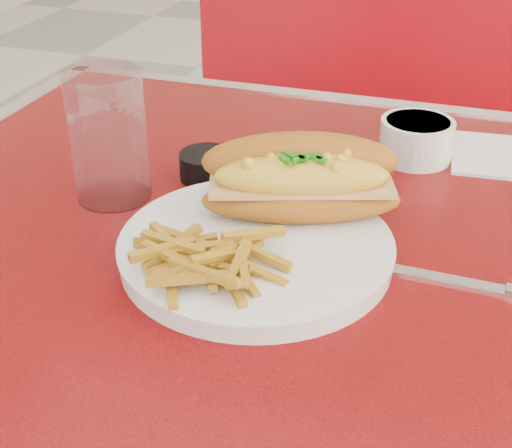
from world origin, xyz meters
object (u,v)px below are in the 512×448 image
(dinner_plate, at_px, (256,248))
(fork, at_px, (317,228))
(gravy_ramekin, at_px, (416,138))
(mac_hoagie, at_px, (301,179))
(water_tumbler, at_px, (109,137))
(diner_table, at_px, (370,352))
(booth_bench_far, at_px, (421,241))
(knife, at_px, (495,288))
(sauce_cup_left, at_px, (207,164))

(dinner_plate, height_order, fork, same)
(fork, xyz_separation_m, gravy_ramekin, (0.07, 0.25, 0.01))
(mac_hoagie, distance_m, water_tumbler, 0.23)
(diner_table, xyz_separation_m, booth_bench_far, (0.00, 0.81, -0.32))
(knife, bearing_deg, mac_hoagie, 167.34)
(mac_hoagie, bearing_deg, dinner_plate, -128.49)
(dinner_plate, relative_size, knife, 1.67)
(mac_hoagie, relative_size, fork, 1.75)
(water_tumbler, bearing_deg, dinner_plate, -20.65)
(knife, bearing_deg, booth_bench_far, 99.94)
(dinner_plate, xyz_separation_m, gravy_ramekin, (0.12, 0.29, 0.02))
(fork, height_order, sauce_cup_left, sauce_cup_left)
(dinner_plate, relative_size, water_tumbler, 2.18)
(fork, height_order, knife, fork)
(sauce_cup_left, bearing_deg, booth_bench_far, 72.64)
(booth_bench_far, bearing_deg, knife, -82.29)
(diner_table, xyz_separation_m, sauce_cup_left, (-0.23, 0.07, 0.18))
(sauce_cup_left, bearing_deg, water_tumbler, -138.00)
(diner_table, height_order, mac_hoagie, mac_hoagie)
(diner_table, relative_size, booth_bench_far, 1.03)
(sauce_cup_left, bearing_deg, gravy_ramekin, 30.29)
(sauce_cup_left, bearing_deg, diner_table, -17.35)
(dinner_plate, bearing_deg, diner_table, 34.99)
(booth_bench_far, bearing_deg, fork, -94.31)
(gravy_ramekin, distance_m, sauce_cup_left, 0.28)
(sauce_cup_left, bearing_deg, knife, -21.35)
(diner_table, distance_m, mac_hoagie, 0.24)
(diner_table, distance_m, fork, 0.20)
(diner_table, bearing_deg, booth_bench_far, 90.00)
(mac_hoagie, relative_size, sauce_cup_left, 3.09)
(diner_table, relative_size, fork, 9.21)
(diner_table, height_order, sauce_cup_left, sauce_cup_left)
(gravy_ramekin, bearing_deg, sauce_cup_left, -149.71)
(knife, bearing_deg, water_tumbler, 174.59)
(booth_bench_far, bearing_deg, gravy_ramekin, -89.37)
(mac_hoagie, distance_m, fork, 0.06)
(dinner_plate, bearing_deg, fork, 39.66)
(sauce_cup_left, relative_size, water_tumbler, 0.50)
(knife, bearing_deg, gravy_ramekin, 114.34)
(dinner_plate, bearing_deg, booth_bench_far, 82.55)
(diner_table, relative_size, knife, 6.20)
(booth_bench_far, relative_size, mac_hoagie, 5.13)
(dinner_plate, height_order, mac_hoagie, mac_hoagie)
(diner_table, relative_size, mac_hoagie, 5.26)
(dinner_plate, distance_m, fork, 0.07)
(gravy_ramekin, height_order, knife, gravy_ramekin)
(water_tumbler, bearing_deg, diner_table, 1.06)
(booth_bench_far, xyz_separation_m, mac_hoagie, (-0.09, -0.82, 0.54))
(booth_bench_far, height_order, mac_hoagie, booth_bench_far)
(diner_table, height_order, knife, knife)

